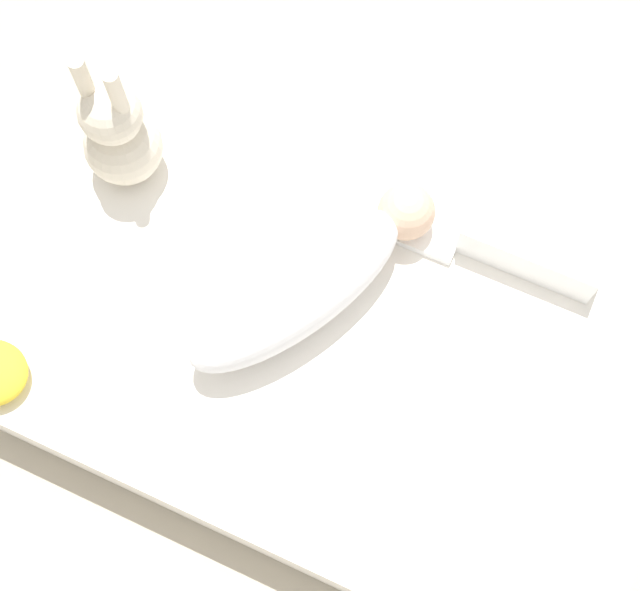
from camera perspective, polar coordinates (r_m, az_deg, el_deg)
The scene contains 6 objects.
ground_plane at distance 2.01m, azimuth 1.37°, elevation -2.31°, with size 12.00×12.00×0.00m, color #B2A893.
bed_mattress at distance 1.93m, azimuth 1.43°, elevation -1.47°, with size 1.42×1.02×0.17m.
burp_cloth at distance 1.93m, azimuth 6.21°, elevation 5.00°, with size 0.21×0.15×0.02m.
swaddled_baby at distance 1.78m, azimuth -0.80°, elevation 0.92°, with size 0.40×0.58×0.16m.
pillow at distance 1.95m, azimuth 14.47°, elevation 5.66°, with size 0.29×0.32×0.09m.
bunny_plush at distance 1.92m, azimuth -12.76°, elevation 10.02°, with size 0.17×0.17×0.36m.
Camera 1 is at (-0.22, 0.61, 1.90)m, focal length 50.00 mm.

